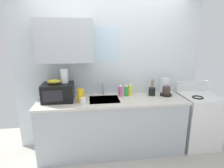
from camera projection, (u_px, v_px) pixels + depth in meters
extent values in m
cube|color=silver|center=(109.00, 73.00, 3.09)|extent=(3.07, 0.10, 2.50)
cube|color=#B2B7BC|center=(65.00, 41.00, 2.67)|extent=(0.82, 0.32, 0.62)
cube|color=silver|center=(102.00, 45.00, 2.92)|extent=(0.56, 0.02, 0.55)
cube|color=#B2B7BC|center=(112.00, 127.00, 2.97)|extent=(2.27, 0.60, 0.86)
cube|color=beige|center=(112.00, 100.00, 2.85)|extent=(2.30, 0.63, 0.03)
cube|color=#9EA0A5|center=(104.00, 104.00, 2.87)|extent=(0.46, 0.38, 0.14)
cylinder|color=#B2B5BA|center=(103.00, 89.00, 3.04)|extent=(0.03, 0.03, 0.20)
cube|color=white|center=(198.00, 120.00, 3.15)|extent=(0.60, 0.60, 0.90)
torus|color=black|center=(198.00, 97.00, 2.92)|extent=(0.17, 0.17, 0.02)
cube|color=white|center=(192.00, 86.00, 3.28)|extent=(0.60, 0.04, 0.18)
cube|color=black|center=(58.00, 92.00, 2.76)|extent=(0.46, 0.34, 0.27)
cube|color=black|center=(53.00, 96.00, 2.59)|extent=(0.28, 0.01, 0.17)
ellipsoid|color=gold|center=(54.00, 82.00, 2.71)|extent=(0.20, 0.11, 0.07)
cylinder|color=white|center=(64.00, 76.00, 2.76)|extent=(0.11, 0.11, 0.22)
cylinder|color=black|center=(166.00, 95.00, 3.04)|extent=(0.19, 0.19, 0.03)
cylinder|color=#3F332D|center=(166.00, 90.00, 3.01)|extent=(0.12, 0.12, 0.13)
cube|color=silver|center=(165.00, 86.00, 3.07)|extent=(0.11, 0.09, 0.26)
cylinder|color=#E55999|center=(121.00, 91.00, 2.98)|extent=(0.07, 0.07, 0.17)
cone|color=white|center=(121.00, 85.00, 2.96)|extent=(0.05, 0.05, 0.04)
cylinder|color=green|center=(126.00, 91.00, 3.00)|extent=(0.07, 0.07, 0.16)
cone|color=white|center=(126.00, 85.00, 2.98)|extent=(0.05, 0.05, 0.04)
cylinder|color=yellow|center=(130.00, 90.00, 3.02)|extent=(0.06, 0.06, 0.18)
cone|color=white|center=(131.00, 84.00, 2.99)|extent=(0.05, 0.05, 0.04)
cylinder|color=gold|center=(81.00, 96.00, 2.72)|extent=(0.10, 0.10, 0.20)
cylinder|color=white|center=(83.00, 101.00, 2.65)|extent=(0.08, 0.08, 0.09)
cylinder|color=black|center=(152.00, 92.00, 3.03)|extent=(0.11, 0.11, 0.13)
cylinder|color=olive|center=(151.00, 86.00, 3.01)|extent=(0.03, 0.02, 0.24)
cylinder|color=olive|center=(153.00, 86.00, 3.02)|extent=(0.03, 0.03, 0.23)
cylinder|color=olive|center=(153.00, 87.00, 2.99)|extent=(0.02, 0.03, 0.23)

